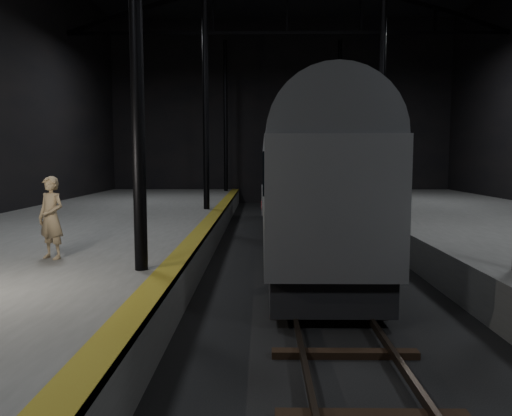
{
  "coord_description": "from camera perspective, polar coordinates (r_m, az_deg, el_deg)",
  "views": [
    {
      "loc": [
        -1.37,
        -13.89,
        3.26
      ],
      "look_at": [
        -1.51,
        -1.46,
        2.0
      ],
      "focal_mm": 35.0,
      "sensor_mm": 36.0,
      "label": 1
    }
  ],
  "objects": [
    {
      "name": "ground",
      "position": [
        14.33,
        6.17,
        -7.4
      ],
      "size": [
        44.0,
        44.0,
        0.0
      ],
      "primitive_type": "plane",
      "color": "black",
      "rests_on": "ground"
    },
    {
      "name": "track",
      "position": [
        14.31,
        6.17,
        -7.13
      ],
      "size": [
        2.4,
        43.0,
        0.24
      ],
      "color": "#3F3328",
      "rests_on": "ground"
    },
    {
      "name": "train",
      "position": [
        18.1,
        5.0,
        4.04
      ],
      "size": [
        2.73,
        18.22,
        4.87
      ],
      "color": "#A9ACB2",
      "rests_on": "ground"
    },
    {
      "name": "platform_left",
      "position": [
        15.43,
        -22.87,
        -4.98
      ],
      "size": [
        9.0,
        43.8,
        1.0
      ],
      "primitive_type": "cube",
      "color": "#555552",
      "rests_on": "ground"
    },
    {
      "name": "woman",
      "position": [
        12.01,
        -22.36,
        -1.03
      ],
      "size": [
        0.8,
        0.68,
        1.85
      ],
      "primitive_type": "imported",
      "rotation": [
        0.0,
        0.0,
        -0.43
      ],
      "color": "#9C8460",
      "rests_on": "platform_left"
    },
    {
      "name": "tactile_strip",
      "position": [
        14.19,
        -6.99,
        -3.4
      ],
      "size": [
        0.5,
        43.8,
        0.01
      ],
      "primitive_type": "cube",
      "color": "olive",
      "rests_on": "platform_left"
    }
  ]
}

